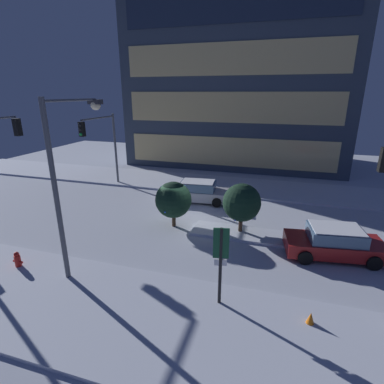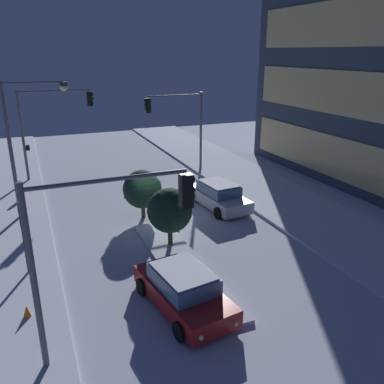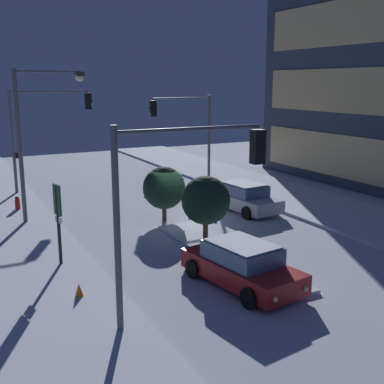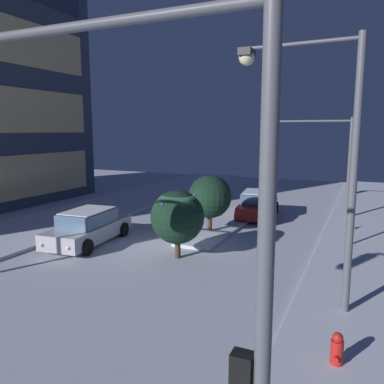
# 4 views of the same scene
# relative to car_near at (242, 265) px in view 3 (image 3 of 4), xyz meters

# --- Properties ---
(ground) EXTENTS (52.00, 52.00, 0.00)m
(ground) POSITION_rel_car_near_xyz_m (-7.89, 1.53, -0.71)
(ground) COLOR silver
(curb_strip_near) EXTENTS (52.00, 5.20, 0.14)m
(curb_strip_near) POSITION_rel_car_near_xyz_m (-7.89, -6.51, -0.64)
(curb_strip_near) COLOR silver
(curb_strip_near) RESTS_ON ground
(curb_strip_far) EXTENTS (52.00, 5.20, 0.14)m
(curb_strip_far) POSITION_rel_car_near_xyz_m (-7.89, 9.56, -0.64)
(curb_strip_far) COLOR silver
(curb_strip_far) RESTS_ON ground
(median_strip) EXTENTS (9.00, 1.80, 0.14)m
(median_strip) POSITION_rel_car_near_xyz_m (-2.71, 0.98, -0.64)
(median_strip) COLOR silver
(median_strip) RESTS_ON ground
(car_near) EXTENTS (4.71, 2.61, 1.49)m
(car_near) POSITION_rel_car_near_xyz_m (0.00, 0.00, 0.00)
(car_near) COLOR maroon
(car_near) RESTS_ON ground
(car_far) EXTENTS (4.72, 2.38, 1.49)m
(car_far) POSITION_rel_car_near_xyz_m (-8.26, 5.45, -0.00)
(car_far) COLOR #B7B7C1
(car_far) RESTS_ON ground
(traffic_light_corner_near_left) EXTENTS (0.32, 5.04, 6.32)m
(traffic_light_corner_near_left) POSITION_rel_car_near_xyz_m (-17.72, -2.81, 3.65)
(traffic_light_corner_near_left) COLOR #565960
(traffic_light_corner_near_left) RESTS_ON ground
(traffic_light_corner_near_right) EXTENTS (0.32, 4.72, 5.65)m
(traffic_light_corner_near_right) POSITION_rel_car_near_xyz_m (1.24, -2.77, 3.27)
(traffic_light_corner_near_right) COLOR #565960
(traffic_light_corner_near_right) RESTS_ON ground
(traffic_light_corner_far_left) EXTENTS (0.32, 4.46, 5.85)m
(traffic_light_corner_far_left) POSITION_rel_car_near_xyz_m (-16.09, 5.97, 3.39)
(traffic_light_corner_far_left) COLOR #565960
(traffic_light_corner_far_left) RESTS_ON ground
(street_lamp_arched) EXTENTS (0.56, 3.25, 7.31)m
(street_lamp_arched) POSITION_rel_car_near_xyz_m (-10.79, -4.36, 4.11)
(street_lamp_arched) COLOR #565960
(street_lamp_arched) RESTS_ON ground
(fire_hydrant) EXTENTS (0.48, 0.26, 0.84)m
(fire_hydrant) POSITION_rel_car_near_xyz_m (-13.47, -5.26, -0.31)
(fire_hydrant) COLOR red
(fire_hydrant) RESTS_ON ground
(parking_info_sign) EXTENTS (0.55, 0.17, 3.12)m
(parking_info_sign) POSITION_rel_car_near_xyz_m (-4.46, -5.02, 1.29)
(parking_info_sign) COLOR black
(parking_info_sign) RESTS_ON ground
(decorated_tree_median) EXTENTS (2.09, 2.09, 2.68)m
(decorated_tree_median) POSITION_rel_car_near_xyz_m (-8.44, 0.95, 0.92)
(decorated_tree_median) COLOR #473323
(decorated_tree_median) RESTS_ON ground
(decorated_tree_left_of_median) EXTENTS (2.07, 2.07, 2.86)m
(decorated_tree_left_of_median) POSITION_rel_car_near_xyz_m (-4.58, 1.15, 1.11)
(decorated_tree_left_of_median) COLOR #473323
(decorated_tree_left_of_median) RESTS_ON ground
(construction_cone) EXTENTS (0.36, 0.36, 0.55)m
(construction_cone) POSITION_rel_car_near_xyz_m (-1.35, -5.16, -0.44)
(construction_cone) COLOR orange
(construction_cone) RESTS_ON ground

